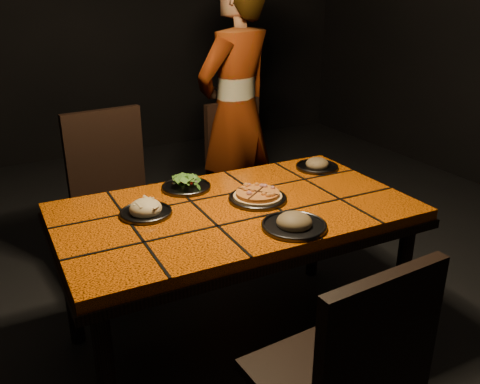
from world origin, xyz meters
name	(u,v)px	position (x,y,z in m)	size (l,w,h in m)	color
room_shell	(235,36)	(0.00, 0.00, 1.50)	(6.04, 7.04, 3.08)	black
dining_table	(236,222)	(0.00, 0.00, 0.67)	(1.62, 0.92, 0.75)	#D65606
chair_near	(347,376)	(-0.09, -0.95, 0.56)	(0.47, 0.47, 0.98)	black
chair_far_left	(115,188)	(-0.35, 0.89, 0.59)	(0.52, 0.52, 1.03)	black
chair_far_right	(243,164)	(0.56, 1.01, 0.56)	(0.52, 0.52, 0.98)	black
diner	(236,113)	(0.55, 1.09, 0.90)	(0.66, 0.43, 1.81)	brown
plate_pizza	(258,197)	(0.13, 0.02, 0.77)	(0.32, 0.32, 0.04)	#35353A
plate_pasta	(146,210)	(-0.39, 0.10, 0.77)	(0.23, 0.23, 0.08)	#35353A
plate_salad	(186,184)	(-0.12, 0.31, 0.78)	(0.24, 0.24, 0.07)	#35353A
plate_mushroom_a	(294,223)	(0.12, -0.31, 0.77)	(0.28, 0.28, 0.09)	#35353A
plate_mushroom_b	(317,165)	(0.64, 0.27, 0.77)	(0.23, 0.23, 0.08)	#35353A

